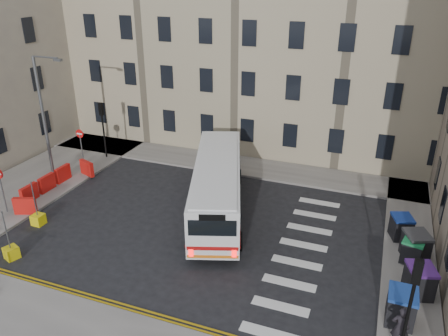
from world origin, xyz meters
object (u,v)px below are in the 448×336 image
Objects in this scene: wheelie_bin_a at (401,307)px; bollard_chevron at (11,253)px; wheelie_bin_e at (401,227)px; streetlamp at (44,118)px; pedestrian at (400,328)px; wheelie_bin_d at (416,246)px; bus at (217,184)px; wheelie_bin_b at (419,281)px; bollard_yellow at (38,220)px; wheelie_bin_c at (413,250)px.

bollard_chevron is (-17.53, -2.00, -0.54)m from wheelie_bin_a.
bollard_chevron is at bearing -172.88° from wheelie_bin_e.
wheelie_bin_a reaches higher than bollard_chevron.
pedestrian is at bearing -18.29° from streetlamp.
bus is at bearing 151.71° from wheelie_bin_d.
bollard_chevron is (-7.61, -7.80, -1.42)m from bus.
wheelie_bin_e is at bearing 82.82° from wheelie_bin_b.
wheelie_bin_a is 6.34m from wheelie_bin_e.
bollard_yellow is at bearing -169.76° from bus.
wheelie_bin_b is (10.62, -3.83, -0.88)m from bus.
wheelie_bin_d is at bearing 75.21° from wheelie_bin_b.
bollard_yellow is at bearing 109.20° from bollard_chevron.
streetlamp is at bearing 117.55° from bollard_chevron.
bollard_yellow is at bearing -156.38° from wheelie_bin_c.
pedestrian is at bearing -108.50° from wheelie_bin_e.
bollard_chevron is at bearing 178.00° from wheelie_bin_d.
bollard_chevron is (-17.48, -0.60, -0.74)m from pedestrian.
bus is 10.62m from wheelie_bin_d.
bollard_yellow is at bearing 166.29° from wheelie_bin_b.
streetlamp is 22.84m from wheelie_bin_b.
wheelie_bin_a reaches higher than wheelie_bin_d.
wheelie_bin_d is 19.34m from bollard_chevron.
bus reaches higher than wheelie_bin_a.
streetlamp is at bearing 161.30° from bus.
wheelie_bin_a is (9.91, -5.80, -0.87)m from bus.
pedestrian reaches higher than wheelie_bin_c.
wheelie_bin_b is 1.10× the size of wheelie_bin_e.
wheelie_bin_b is at bearing 70.85° from wheelie_bin_a.
wheelie_bin_a is at bearing -119.73° from wheelie_bin_d.
wheelie_bin_b is 2.47× the size of bollard_yellow.
pedestrian reaches higher than wheelie_bin_e.
bollard_yellow is (-19.05, -3.43, -0.45)m from wheelie_bin_c.
bollard_chevron is at bearing -62.45° from streetlamp.
wheelie_bin_b reaches higher than wheelie_bin_e.
pedestrian is 2.95× the size of bollard_chevron.
wheelie_bin_a is at bearing 6.52° from bollard_chevron.
bus is (11.64, 0.09, -2.62)m from streetlamp.
bollard_chevron is (-18.14, -6.68, -0.53)m from wheelie_bin_d.
wheelie_bin_e is at bearing -93.65° from pedestrian.
wheelie_bin_a is 2.09m from wheelie_bin_b.
wheelie_bin_d is 1.78m from wheelie_bin_e.
bus is 7.50× the size of wheelie_bin_b.
wheelie_bin_d is (0.62, 4.68, -0.01)m from wheelie_bin_a.
wheelie_bin_a reaches higher than bollard_yellow.
bollard_yellow is at bearing 177.82° from wheelie_bin_a.
streetlamp is 11.93m from bus.
streetlamp is 6.03× the size of wheelie_bin_e.
bus is 6.27× the size of pedestrian.
wheelie_bin_e reaches higher than bollard_yellow.
wheelie_bin_d is 0.87× the size of pedestrian.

